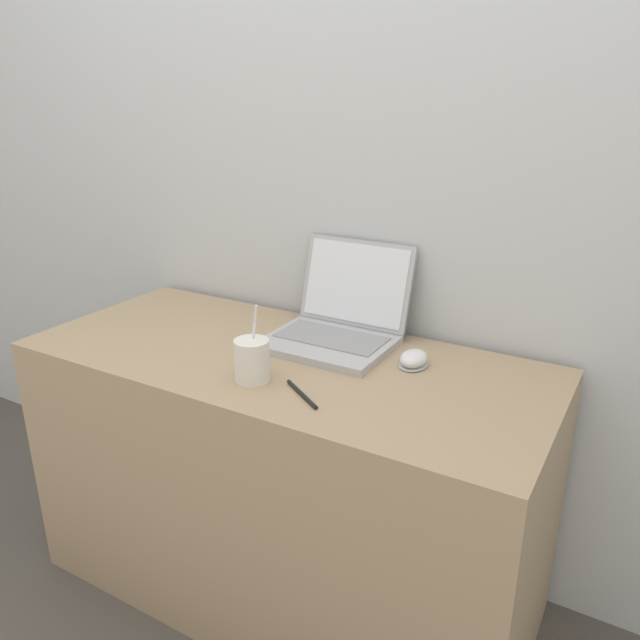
% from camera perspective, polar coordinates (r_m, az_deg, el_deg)
% --- Properties ---
extents(wall_back, '(7.00, 0.04, 2.50)m').
position_cam_1_polar(wall_back, '(1.71, 2.52, 17.46)').
color(wall_back, silver).
rests_on(wall_back, ground_plane).
extents(desk, '(1.32, 0.58, 0.71)m').
position_cam_1_polar(desk, '(1.73, -3.18, -14.23)').
color(desk, tan).
rests_on(desk, ground_plane).
extents(laptop, '(0.31, 0.32, 0.24)m').
position_cam_1_polar(laptop, '(1.63, 1.67, -0.11)').
color(laptop, '#ADADB2').
rests_on(laptop, desk).
extents(drink_cup, '(0.08, 0.08, 0.18)m').
position_cam_1_polar(drink_cup, '(1.41, -6.24, -3.60)').
color(drink_cup, silver).
rests_on(drink_cup, desk).
extents(computer_mouse, '(0.07, 0.09, 0.04)m').
position_cam_1_polar(computer_mouse, '(1.51, 8.57, -3.57)').
color(computer_mouse, '#B2B2B7').
rests_on(computer_mouse, desk).
extents(pen, '(0.12, 0.08, 0.01)m').
position_cam_1_polar(pen, '(1.35, -1.67, -6.79)').
color(pen, black).
rests_on(pen, desk).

